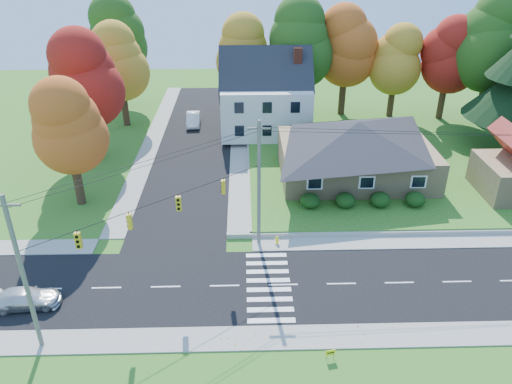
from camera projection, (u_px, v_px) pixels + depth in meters
ground at (283, 285)px, 34.04m from camera, size 120.00×120.00×0.00m
road_main at (283, 285)px, 34.04m from camera, size 90.00×8.00×0.02m
road_cross at (196, 142)px, 56.82m from camera, size 8.00×44.00×0.02m
sidewalk_north at (278, 244)px, 38.44m from camera, size 90.00×2.00×0.08m
sidewalk_south at (290, 337)px, 29.60m from camera, size 90.00×2.00×0.08m
lawn at (391, 156)px, 52.81m from camera, size 30.00×30.00×0.50m
ranch_house at (356, 148)px, 46.86m from camera, size 14.60×10.60×5.40m
colonial_house at (266, 97)px, 56.66m from camera, size 10.40×8.40×9.60m
hedge_row at (363, 200)px, 42.36m from camera, size 10.70×1.70×1.27m
traffic_infrastructure at (281, 210)px, 32.83m from camera, size 38.10×10.66×10.00m
tree_lot_0 at (247, 53)px, 60.17m from camera, size 6.72×6.72×12.51m
tree_lot_1 at (298, 43)px, 58.82m from camera, size 7.84×7.84×14.60m
tree_lot_2 at (346, 47)px, 60.16m from camera, size 7.28×7.28×13.56m
tree_lot_3 at (396, 59)px, 60.03m from camera, size 6.16×6.16×11.47m
tree_lot_4 at (450, 55)px, 58.99m from camera, size 6.72×6.72×12.51m
tree_lot_5 at (494, 41)px, 56.41m from camera, size 8.40×8.40×15.64m
tree_west_0 at (68, 127)px, 40.89m from camera, size 6.16×6.16×11.47m
tree_west_1 at (86, 79)px, 49.10m from camera, size 7.28×7.28×13.56m
tree_west_2 at (119, 62)px, 58.27m from camera, size 6.72×6.72×12.51m
tree_west_3 at (116, 37)px, 64.68m from camera, size 7.84×7.84×14.60m
silver_sedan at (26, 298)px, 31.83m from camera, size 4.44×2.13×1.25m
white_car at (193, 119)px, 61.51m from camera, size 1.80×4.59×1.49m
fire_hydrant at (277, 240)px, 38.32m from camera, size 0.40×0.31×0.70m
yard_sign at (330, 353)px, 27.93m from camera, size 0.54×0.15×0.68m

